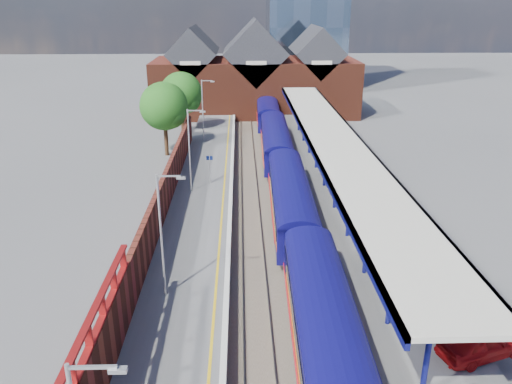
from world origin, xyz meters
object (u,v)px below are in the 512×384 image
lamp_post_b (163,229)px  parked_car_silver (383,221)px  parked_car_dark (379,218)px  parked_car_blue (369,184)px  lamp_post_d (204,107)px  platform_sign (210,165)px  parked_car_red (481,343)px  lamp_post_c (191,146)px  train (282,164)px

lamp_post_b → parked_car_silver: lamp_post_b is taller
parked_car_dark → parked_car_blue: (0.97, 6.98, -0.06)m
lamp_post_d → platform_sign: size_ratio=2.80×
platform_sign → parked_car_dark: platform_sign is taller
platform_sign → parked_car_red: (13.50, -23.56, -0.99)m
lamp_post_d → parked_car_dark: size_ratio=1.48×
lamp_post_c → lamp_post_d: bearing=90.0°
lamp_post_d → parked_car_dark: lamp_post_d is taller
parked_car_red → parked_car_silver: bearing=-15.0°
lamp_post_b → platform_sign: lamp_post_b is taller
lamp_post_b → train: bearing=68.3°
parked_car_silver → parked_car_dark: size_ratio=0.83×
parked_car_red → parked_car_silver: parked_car_red is taller
lamp_post_d → parked_car_red: size_ratio=1.70×
lamp_post_b → lamp_post_d: same height
platform_sign → parked_car_silver: bearing=-38.5°
parked_car_blue → parked_car_dark: bearing=175.5°
lamp_post_b → parked_car_silver: (14.08, 7.89, -3.34)m
lamp_post_b → lamp_post_c: bearing=90.0°
lamp_post_d → parked_car_red: (14.86, -37.56, -3.29)m
parked_car_red → parked_car_dark: bearing=-14.4°
train → parked_car_silver: 13.39m
parked_car_dark → parked_car_silver: bearing=-140.2°
lamp_post_c → lamp_post_d: 16.00m
lamp_post_b → parked_car_silver: 16.48m
lamp_post_b → parked_car_blue: size_ratio=1.54×
lamp_post_d → platform_sign: 14.25m
lamp_post_c → parked_car_dark: lamp_post_c is taller
lamp_post_d → platform_sign: (1.36, -14.00, -2.30)m
platform_sign → parked_car_silver: 16.28m
parked_car_red → parked_car_silver: 13.48m
parked_car_dark → train: bearing=48.7°
lamp_post_b → lamp_post_c: size_ratio=1.00×
lamp_post_d → parked_car_blue: 22.54m
lamp_post_c → platform_sign: lamp_post_c is taller
platform_sign → lamp_post_d: bearing=95.6°
train → parked_car_red: bearing=-74.5°
lamp_post_c → lamp_post_b: bearing=-90.0°
train → parked_car_red: 26.26m
parked_car_blue → lamp_post_d: bearing=45.2°
lamp_post_b → parked_car_silver: size_ratio=1.77×
lamp_post_c → parked_car_blue: size_ratio=1.54×
platform_sign → train: bearing=15.0°
platform_sign → parked_car_blue: (13.50, -2.61, -1.06)m
lamp_post_b → parked_car_red: 16.21m
parked_car_red → parked_car_silver: size_ratio=1.04×
parked_car_silver → parked_car_blue: (0.78, 7.50, -0.02)m
platform_sign → lamp_post_b: bearing=-94.3°
parked_car_silver → parked_car_blue: parked_car_silver is taller
train → platform_sign: size_ratio=26.38×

